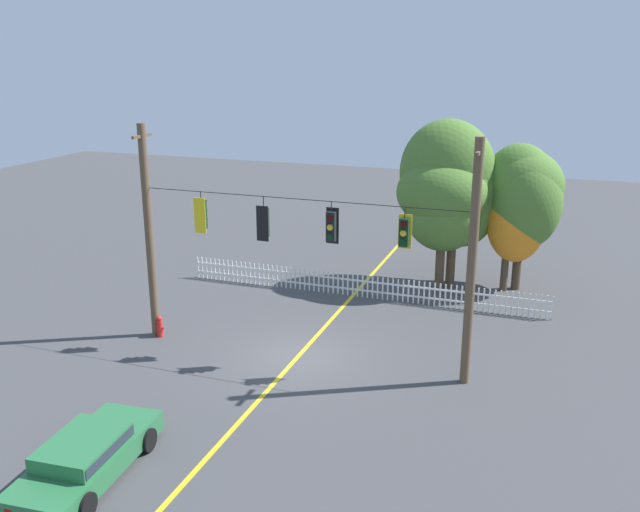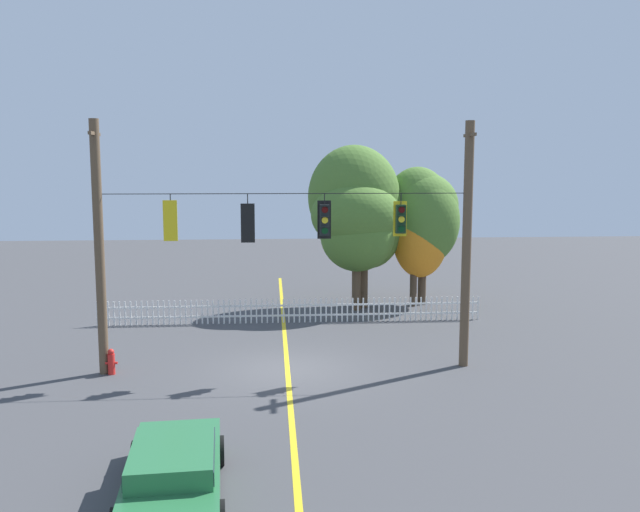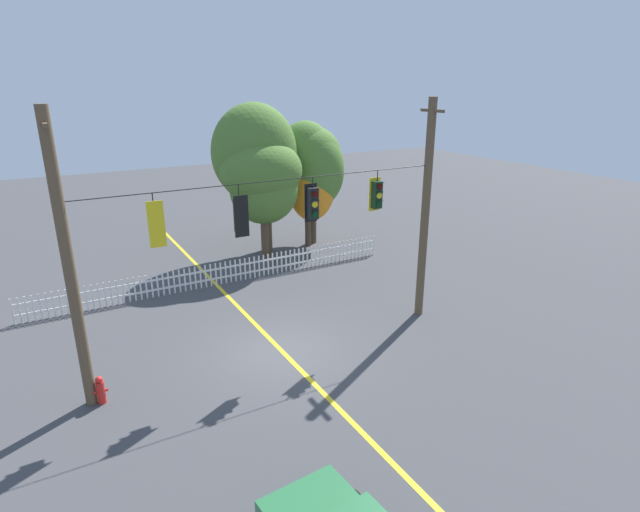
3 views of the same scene
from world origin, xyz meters
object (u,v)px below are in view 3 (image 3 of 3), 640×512
(autumn_oak_far_east, at_px, (311,183))
(traffic_signal_eastbound_side, at_px, (240,215))
(autumn_maple_far_west, at_px, (310,163))
(fire_hydrant, at_px, (101,390))
(traffic_signal_westbound_side, at_px, (313,203))
(autumn_maple_mid, at_px, (260,162))
(autumn_maple_near_fence, at_px, (264,179))
(traffic_signal_northbound_secondary, at_px, (155,223))
(traffic_signal_northbound_primary, at_px, (377,195))

(autumn_oak_far_east, bearing_deg, traffic_signal_eastbound_side, -128.02)
(autumn_maple_far_west, xyz_separation_m, fire_hydrant, (-12.15, -10.23, -3.93))
(traffic_signal_westbound_side, bearing_deg, autumn_maple_far_west, 61.79)
(autumn_maple_mid, height_order, autumn_maple_far_west, autumn_maple_mid)
(traffic_signal_eastbound_side, height_order, autumn_maple_near_fence, autumn_maple_near_fence)
(autumn_maple_far_west, bearing_deg, fire_hydrant, -139.91)
(traffic_signal_eastbound_side, distance_m, autumn_maple_mid, 10.85)
(traffic_signal_eastbound_side, bearing_deg, autumn_maple_mid, 63.70)
(traffic_signal_westbound_side, bearing_deg, autumn_maple_near_fence, 76.00)
(autumn_maple_mid, bearing_deg, traffic_signal_westbound_side, -103.93)
(autumn_oak_far_east, bearing_deg, traffic_signal_westbound_side, -118.37)
(autumn_maple_near_fence, relative_size, autumn_maple_mid, 0.78)
(traffic_signal_eastbound_side, bearing_deg, autumn_oak_far_east, 51.98)
(traffic_signal_westbound_side, height_order, autumn_oak_far_east, traffic_signal_westbound_side)
(traffic_signal_northbound_secondary, height_order, autumn_maple_mid, autumn_maple_mid)
(traffic_signal_northbound_primary, distance_m, autumn_maple_near_fence, 8.92)
(autumn_maple_near_fence, xyz_separation_m, autumn_maple_far_west, (3.20, 1.22, 0.37))
(traffic_signal_northbound_secondary, distance_m, traffic_signal_eastbound_side, 2.37)
(traffic_signal_northbound_secondary, height_order, traffic_signal_northbound_primary, same)
(traffic_signal_northbound_primary, height_order, autumn_maple_near_fence, autumn_maple_near_fence)
(autumn_maple_far_west, bearing_deg, autumn_oak_far_east, -110.71)
(fire_hydrant, bearing_deg, traffic_signal_westbound_side, 1.12)
(traffic_signal_eastbound_side, xyz_separation_m, traffic_signal_westbound_side, (2.40, 0.02, 0.07))
(traffic_signal_westbound_side, height_order, traffic_signal_northbound_primary, same)
(autumn_maple_near_fence, xyz_separation_m, autumn_oak_far_east, (3.12, 1.00, -0.66))
(autumn_oak_far_east, bearing_deg, traffic_signal_northbound_primary, -106.40)
(autumn_oak_far_east, bearing_deg, autumn_maple_mid, -176.84)
(traffic_signal_eastbound_side, bearing_deg, traffic_signal_northbound_secondary, -179.99)
(traffic_signal_northbound_primary, height_order, fire_hydrant, traffic_signal_northbound_primary)
(autumn_maple_mid, xyz_separation_m, autumn_maple_far_west, (3.01, 0.38, -0.30))
(autumn_maple_mid, bearing_deg, autumn_maple_near_fence, -103.15)
(traffic_signal_northbound_primary, distance_m, autumn_maple_mid, 9.71)
(traffic_signal_westbound_side, distance_m, autumn_maple_far_west, 11.47)
(autumn_maple_near_fence, height_order, autumn_maple_far_west, autumn_maple_far_west)
(traffic_signal_northbound_primary, bearing_deg, autumn_oak_far_east, 73.60)
(traffic_signal_northbound_secondary, bearing_deg, traffic_signal_eastbound_side, 0.01)
(autumn_maple_near_fence, xyz_separation_m, fire_hydrant, (-8.94, -9.00, -3.56))
(autumn_maple_near_fence, distance_m, autumn_maple_mid, 1.10)
(autumn_maple_mid, xyz_separation_m, autumn_oak_far_east, (2.92, 0.16, -1.33))
(autumn_maple_near_fence, bearing_deg, autumn_oak_far_east, 17.79)
(traffic_signal_northbound_primary, distance_m, fire_hydrant, 10.18)
(traffic_signal_northbound_secondary, distance_m, autumn_maple_far_west, 14.37)
(traffic_signal_westbound_side, height_order, fire_hydrant, traffic_signal_westbound_side)
(traffic_signal_eastbound_side, height_order, autumn_oak_far_east, traffic_signal_eastbound_side)
(traffic_signal_eastbound_side, height_order, traffic_signal_westbound_side, same)
(autumn_maple_mid, bearing_deg, autumn_oak_far_east, 3.16)
(traffic_signal_westbound_side, xyz_separation_m, autumn_maple_near_fence, (2.21, 8.87, -0.86))
(traffic_signal_northbound_primary, bearing_deg, autumn_maple_mid, 90.11)
(traffic_signal_northbound_secondary, distance_m, traffic_signal_northbound_primary, 7.20)
(traffic_signal_northbound_secondary, bearing_deg, autumn_maple_near_fence, 51.84)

